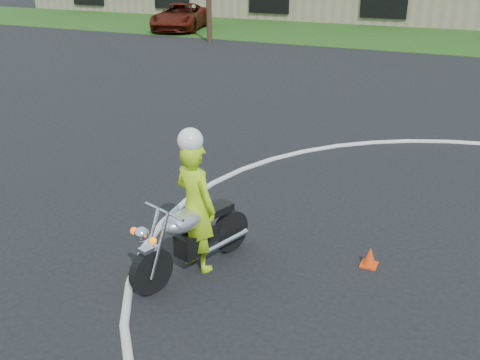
% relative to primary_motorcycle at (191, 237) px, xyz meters
% --- Properties ---
extents(primary_motorcycle, '(1.03, 2.15, 1.17)m').
position_rel_primary_motorcycle_xyz_m(primary_motorcycle, '(0.00, 0.00, 0.00)').
color(primary_motorcycle, black).
rests_on(primary_motorcycle, ground).
extents(rider_primary_grp, '(0.83, 0.67, 2.16)m').
position_rel_primary_motorcycle_xyz_m(rider_primary_grp, '(0.01, 0.14, 0.48)').
color(rider_primary_grp, '#BAEC18').
rests_on(rider_primary_grp, ground).
extents(pickup_grp, '(4.10, 6.23, 1.59)m').
position_rel_primary_motorcycle_xyz_m(pickup_grp, '(-14.23, 23.69, 0.23)').
color(pickup_grp, '#4F1209').
rests_on(pickup_grp, ground).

